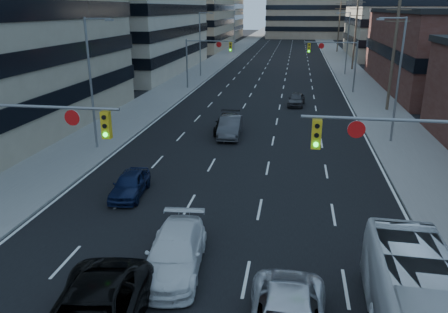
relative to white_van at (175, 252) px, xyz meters
The scene contains 24 objects.
road_surface 123.78m from the white_van, 89.56° to the left, with size 18.00×300.00×0.02m, color black.
sidewalk_left 124.23m from the white_van, 94.87° to the left, with size 5.00×300.00×0.15m, color slate.
sidewalk_right 124.40m from the white_van, 84.26° to the left, with size 5.00×300.00×0.15m, color slate.
office_left_far 96.84m from the white_van, 103.81° to the left, with size 20.00×30.00×16.00m, color gray.
office_right_far 86.03m from the white_van, 72.39° to the left, with size 22.00×28.00×14.00m, color gray.
bg_block_left 136.80m from the white_van, 101.43° to the left, with size 24.00×24.00×20.00m, color #ADA089.
bg_block_right 128.20m from the white_van, 75.09° to the left, with size 22.00×22.00×12.00m, color gray.
signal_near_left 7.64m from the white_van, 164.74° to the left, with size 6.59×0.33×6.00m.
signal_near_right 9.31m from the white_van, 11.92° to the left, with size 6.59×0.33×6.00m.
signal_far_left 39.51m from the white_van, 99.85° to the left, with size 6.09×0.33×6.00m.
signal_far_right 39.88m from the white_van, 77.45° to the left, with size 6.09×0.33×6.00m.
utility_pole_block 32.94m from the white_van, 66.17° to the left, with size 2.20×0.28×11.00m.
utility_pole_midblock 61.41m from the white_van, 77.59° to the left, with size 2.20×0.28×11.00m.
utility_pole_distant 90.88m from the white_van, 81.67° to the left, with size 2.20×0.28×11.00m.
streetlight_left_near 17.22m from the white_van, 124.27° to the left, with size 2.03×0.22×9.00m.
streetlight_left_mid 49.86m from the white_van, 100.89° to the left, with size 2.03×0.22×9.00m.
streetlight_left_far 84.41m from the white_van, 96.39° to the left, with size 2.03×0.22×9.00m.
streetlight_right_near 22.33m from the white_van, 58.98° to the left, with size 2.03×0.22×9.00m.
streetlight_right_far 55.12m from the white_van, 78.14° to the left, with size 2.03×0.22×9.00m.
white_van is the anchor object (origin of this frame).
sedan_blue 7.68m from the white_van, 123.57° to the left, with size 1.54×3.83×1.31m, color #0E1738.
sedan_grey_center 18.50m from the white_van, 92.01° to the left, with size 1.62×4.66×1.53m, color #39393C.
sedan_black_far 19.89m from the white_van, 93.02° to the left, with size 1.90×4.66×1.35m, color black.
sedan_grey_right 31.15m from the white_van, 81.90° to the left, with size 1.57×3.90×1.33m, color #353538.
Camera 1 is at (3.23, -7.82, 9.56)m, focal length 35.00 mm.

